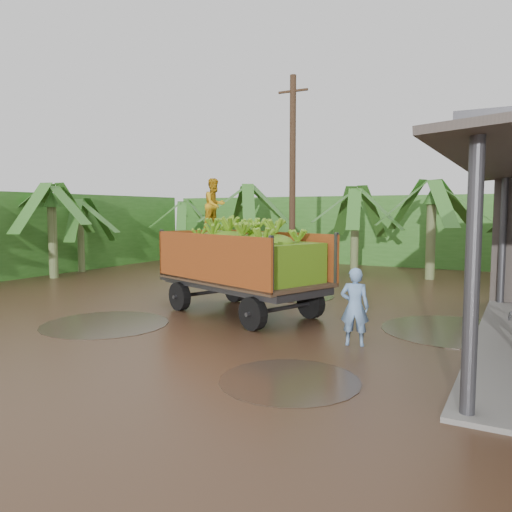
% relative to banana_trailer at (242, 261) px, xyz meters
% --- Properties ---
extents(ground, '(100.00, 100.00, 0.00)m').
position_rel_banana_trailer_xyz_m(ground, '(0.86, -0.85, -1.45)').
color(ground, black).
rests_on(ground, ground).
extents(hedge_north, '(22.00, 3.00, 3.60)m').
position_rel_banana_trailer_xyz_m(hedge_north, '(-1.14, 15.15, 0.35)').
color(hedge_north, '#2D661E').
rests_on(hedge_north, ground).
extents(hedge_west, '(3.00, 18.00, 3.60)m').
position_rel_banana_trailer_xyz_m(hedge_west, '(-13.14, 3.15, 0.35)').
color(hedge_west, '#2D661E').
rests_on(hedge_west, ground).
extents(banana_trailer, '(6.70, 3.85, 3.78)m').
position_rel_banana_trailer_xyz_m(banana_trailer, '(0.00, 0.00, 0.00)').
color(banana_trailer, '#C9571C').
rests_on(banana_trailer, ground).
extents(man_blue, '(0.67, 0.51, 1.65)m').
position_rel_banana_trailer_xyz_m(man_blue, '(3.68, -1.65, -0.63)').
color(man_blue, '#7098CC').
rests_on(man_blue, ground).
extents(utility_pole, '(1.20, 0.24, 7.93)m').
position_rel_banana_trailer_xyz_m(utility_pole, '(-1.21, 5.98, 2.57)').
color(utility_pole, '#47301E').
rests_on(utility_pole, ground).
extents(banana_plants, '(24.56, 21.10, 4.22)m').
position_rel_banana_trailer_xyz_m(banana_plants, '(-4.49, 5.49, 0.46)').
color(banana_plants, '#2D661E').
rests_on(banana_plants, ground).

